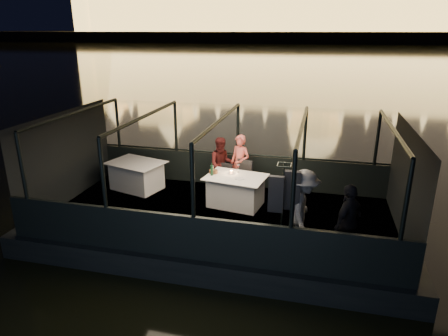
% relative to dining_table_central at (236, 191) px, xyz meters
% --- Properties ---
extents(river_water, '(500.00, 500.00, 0.00)m').
position_rel_dining_table_central_xyz_m(river_water, '(-0.24, 79.36, -0.89)').
color(river_water, black).
rests_on(river_water, ground).
extents(boat_hull, '(8.60, 4.40, 1.00)m').
position_rel_dining_table_central_xyz_m(boat_hull, '(-0.24, -0.64, -0.89)').
color(boat_hull, black).
rests_on(boat_hull, river_water).
extents(boat_deck, '(8.00, 4.00, 0.04)m').
position_rel_dining_table_central_xyz_m(boat_deck, '(-0.24, -0.64, -0.41)').
color(boat_deck, black).
rests_on(boat_deck, boat_hull).
extents(gunwale_port, '(8.00, 0.08, 0.90)m').
position_rel_dining_table_central_xyz_m(gunwale_port, '(-0.24, 1.36, 0.06)').
color(gunwale_port, black).
rests_on(gunwale_port, boat_deck).
extents(gunwale_starboard, '(8.00, 0.08, 0.90)m').
position_rel_dining_table_central_xyz_m(gunwale_starboard, '(-0.24, -2.64, 0.06)').
color(gunwale_starboard, black).
rests_on(gunwale_starboard, boat_deck).
extents(cabin_glass_port, '(8.00, 0.02, 1.40)m').
position_rel_dining_table_central_xyz_m(cabin_glass_port, '(-0.24, 1.36, 1.21)').
color(cabin_glass_port, '#99B2B2').
rests_on(cabin_glass_port, gunwale_port).
extents(cabin_glass_starboard, '(8.00, 0.02, 1.40)m').
position_rel_dining_table_central_xyz_m(cabin_glass_starboard, '(-0.24, -2.64, 1.21)').
color(cabin_glass_starboard, '#99B2B2').
rests_on(cabin_glass_starboard, gunwale_starboard).
extents(cabin_roof_glass, '(8.00, 4.00, 0.02)m').
position_rel_dining_table_central_xyz_m(cabin_roof_glass, '(-0.24, -0.64, 1.91)').
color(cabin_roof_glass, '#99B2B2').
rests_on(cabin_roof_glass, boat_deck).
extents(end_wall_fore, '(0.02, 4.00, 2.30)m').
position_rel_dining_table_central_xyz_m(end_wall_fore, '(-4.24, -0.64, 0.76)').
color(end_wall_fore, black).
rests_on(end_wall_fore, boat_deck).
extents(end_wall_aft, '(0.02, 4.00, 2.30)m').
position_rel_dining_table_central_xyz_m(end_wall_aft, '(3.76, -0.64, 0.76)').
color(end_wall_aft, black).
rests_on(end_wall_aft, boat_deck).
extents(canopy_ribs, '(8.00, 4.00, 2.30)m').
position_rel_dining_table_central_xyz_m(canopy_ribs, '(-0.24, -0.64, 0.76)').
color(canopy_ribs, black).
rests_on(canopy_ribs, boat_deck).
extents(embankment, '(400.00, 140.00, 6.00)m').
position_rel_dining_table_central_xyz_m(embankment, '(-0.24, 209.36, 0.11)').
color(embankment, '#423D33').
rests_on(embankment, ground).
extents(dining_table_central, '(1.60, 1.26, 0.77)m').
position_rel_dining_table_central_xyz_m(dining_table_central, '(0.00, 0.00, 0.00)').
color(dining_table_central, silver).
rests_on(dining_table_central, boat_deck).
extents(dining_table_aft, '(1.70, 1.42, 0.78)m').
position_rel_dining_table_central_xyz_m(dining_table_aft, '(-2.89, 0.43, 0.00)').
color(dining_table_aft, white).
rests_on(dining_table_aft, boat_deck).
extents(chair_port_left, '(0.45, 0.45, 0.80)m').
position_rel_dining_table_central_xyz_m(chair_port_left, '(-0.44, 0.65, 0.06)').
color(chair_port_left, black).
rests_on(chair_port_left, boat_deck).
extents(chair_port_right, '(0.59, 0.59, 0.97)m').
position_rel_dining_table_central_xyz_m(chair_port_right, '(0.09, 0.53, 0.06)').
color(chair_port_right, black).
rests_on(chair_port_right, boat_deck).
extents(coat_stand, '(0.53, 0.43, 1.86)m').
position_rel_dining_table_central_xyz_m(coat_stand, '(1.33, -1.92, 0.51)').
color(coat_stand, black).
rests_on(coat_stand, boat_deck).
extents(person_woman_coral, '(0.68, 0.58, 1.58)m').
position_rel_dining_table_central_xyz_m(person_woman_coral, '(-0.08, 0.90, 0.36)').
color(person_woman_coral, '#D4574D').
rests_on(person_woman_coral, boat_deck).
extents(person_man_maroon, '(0.87, 0.79, 1.50)m').
position_rel_dining_table_central_xyz_m(person_man_maroon, '(-0.57, 0.87, 0.36)').
color(person_man_maroon, '#3E1111').
rests_on(person_man_maroon, boat_deck).
extents(passenger_stripe, '(0.61, 1.07, 1.65)m').
position_rel_dining_table_central_xyz_m(passenger_stripe, '(1.72, -1.69, 0.47)').
color(passenger_stripe, white).
rests_on(passenger_stripe, boat_deck).
extents(passenger_dark, '(0.79, 0.95, 1.51)m').
position_rel_dining_table_central_xyz_m(passenger_dark, '(2.58, -1.85, 0.47)').
color(passenger_dark, black).
rests_on(passenger_dark, boat_deck).
extents(wine_bottle, '(0.07, 0.07, 0.32)m').
position_rel_dining_table_central_xyz_m(wine_bottle, '(-0.60, -0.05, 0.53)').
color(wine_bottle, '#13351D').
rests_on(wine_bottle, dining_table_central).
extents(bread_basket, '(0.28, 0.28, 0.09)m').
position_rel_dining_table_central_xyz_m(bread_basket, '(-0.60, 0.11, 0.42)').
color(bread_basket, brown).
rests_on(bread_basket, dining_table_central).
extents(amber_candle, '(0.06, 0.06, 0.07)m').
position_rel_dining_table_central_xyz_m(amber_candle, '(-0.16, 0.20, 0.42)').
color(amber_candle, '#FF893F').
rests_on(amber_candle, dining_table_central).
extents(plate_near, '(0.31, 0.31, 0.02)m').
position_rel_dining_table_central_xyz_m(plate_near, '(0.12, -0.12, 0.39)').
color(plate_near, silver).
rests_on(plate_near, dining_table_central).
extents(plate_far, '(0.27, 0.27, 0.01)m').
position_rel_dining_table_central_xyz_m(plate_far, '(-0.60, 0.32, 0.39)').
color(plate_far, white).
rests_on(plate_far, dining_table_central).
extents(wine_glass_white, '(0.09, 0.09, 0.21)m').
position_rel_dining_table_central_xyz_m(wine_glass_white, '(-0.60, 0.03, 0.48)').
color(wine_glass_white, white).
rests_on(wine_glass_white, dining_table_central).
extents(wine_glass_red, '(0.09, 0.09, 0.21)m').
position_rel_dining_table_central_xyz_m(wine_glass_red, '(-0.01, 0.32, 0.48)').
color(wine_glass_red, silver).
rests_on(wine_glass_red, dining_table_central).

